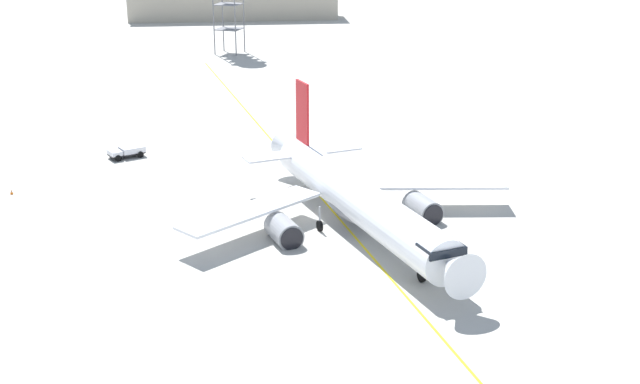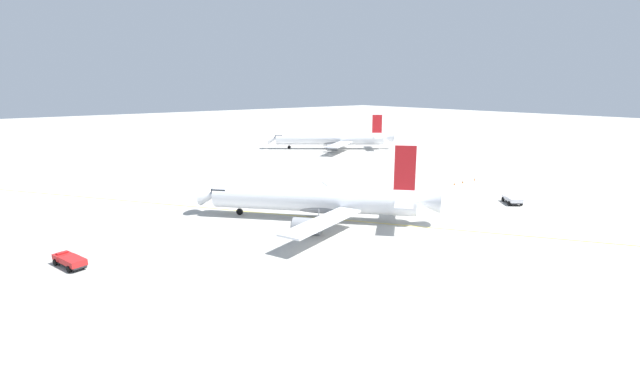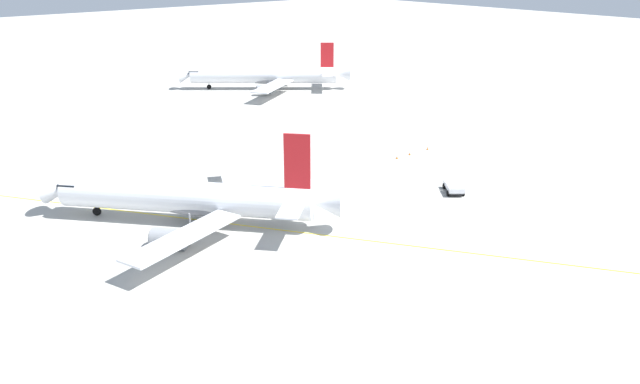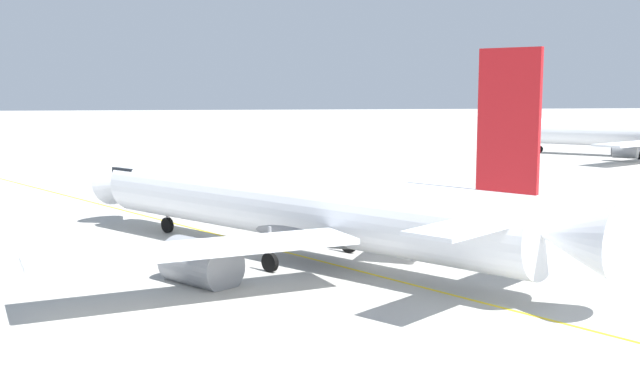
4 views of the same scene
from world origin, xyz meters
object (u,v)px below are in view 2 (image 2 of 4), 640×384
Objects in this scene: ops_pickup_truck at (70,260)px; safety_cone_mid at (463,182)px; pushback_tug_truck at (513,199)px; safety_cone_far at (474,179)px; airliner_main at (316,200)px; airliner_secondary at (331,139)px; safety_cone_near at (454,184)px.

ops_pickup_truck reaches higher than safety_cone_mid.
pushback_tug_truck is 8.57× the size of safety_cone_mid.
airliner_main is at bearing -178.67° from safety_cone_far.
safety_cone_mid is 1.00× the size of safety_cone_far.
pushback_tug_truck reaches higher than safety_cone_far.
safety_cone_near is (-17.01, -60.25, -2.97)m from airliner_secondary.
airliner_main is 35.09m from ops_pickup_truck.
ops_pickup_truck is at bearing 178.61° from safety_cone_mid.
safety_cone_far is (7.79, 0.11, 0.00)m from safety_cone_near.
airliner_secondary is 62.33× the size of safety_cone_far.
safety_cone_near is (73.81, -1.92, -0.53)m from ops_pickup_truck.
airliner_secondary reaches higher than safety_cone_far.
airliner_main reaches higher than ops_pickup_truck.
ops_pickup_truck is at bearing 72.97° from airliner_secondary.
safety_cone_mid is (76.95, -1.87, -0.53)m from ops_pickup_truck.
airliner_main is at bearing 87.85° from airliner_secondary.
safety_cone_near is at bearing -104.81° from ops_pickup_truck.
airliner_main is 36.79m from pushback_tug_truck.
safety_cone_far is at bearing -129.07° from airliner_main.
ops_pickup_truck is at bearing 115.07° from pushback_tug_truck.
safety_cone_mid is at bearing -179.16° from safety_cone_far.
safety_cone_far is (81.60, -1.81, -0.53)m from ops_pickup_truck.
safety_cone_mid is (8.54, 16.03, -0.52)m from pushback_tug_truck.
pushback_tug_truck is at bearing -118.04° from safety_cone_mid.
ops_pickup_truck reaches higher than safety_cone_far.
ops_pickup_truck is 73.84m from safety_cone_near.
safety_cone_far is (46.70, 1.09, -2.76)m from airliner_main.
safety_cone_mid is 4.65m from safety_cone_far.
ops_pickup_truck is (-68.41, 17.90, 0.00)m from pushback_tug_truck.
pushback_tug_truck reaches higher than safety_cone_mid.
pushback_tug_truck is 8.57× the size of safety_cone_far.
airliner_main is 57.82× the size of safety_cone_near.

